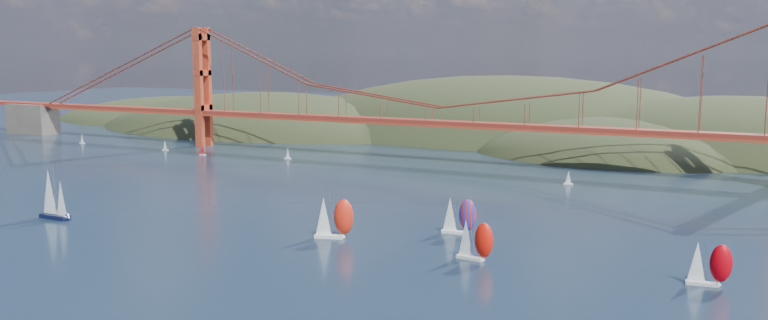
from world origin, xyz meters
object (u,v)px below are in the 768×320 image
at_px(racer_2, 708,263).
at_px(racer_rwb, 458,215).
at_px(racer_0, 333,217).
at_px(racer_1, 474,239).
at_px(sloop_navy, 53,195).

distance_m(racer_2, racer_rwb, 59.21).
xyz_separation_m(racer_0, racer_rwb, (24.86, 17.40, -0.44)).
bearing_deg(racer_rwb, racer_2, -19.75).
bearing_deg(racer_1, sloop_navy, -165.51).
relative_size(racer_0, racer_1, 1.13).
bearing_deg(racer_2, racer_rwb, 155.69).
bearing_deg(sloop_navy, racer_1, 7.24).
relative_size(racer_0, racer_2, 1.17).
xyz_separation_m(racer_2, racer_rwb, (-56.75, 16.89, 0.32)).
relative_size(sloop_navy, racer_1, 1.53).
height_order(racer_0, racer_1, racer_0).
bearing_deg(racer_2, sloop_navy, 177.86).
distance_m(sloop_navy, racer_0, 78.42).
xyz_separation_m(racer_0, racer_2, (81.62, 0.51, -0.76)).
height_order(racer_0, racer_rwb, racer_0).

